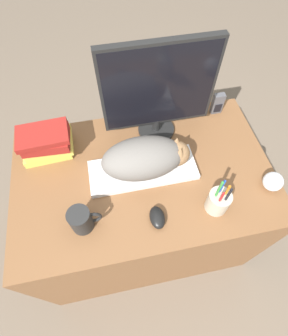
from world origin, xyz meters
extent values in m
plane|color=#6B5B4C|center=(0.00, 0.00, 0.00)|extent=(12.00, 12.00, 0.00)
cube|color=brown|center=(0.00, 0.35, 0.36)|extent=(1.11, 0.69, 0.72)
cube|color=silver|center=(0.00, 0.35, 0.73)|extent=(0.45, 0.17, 0.02)
ellipsoid|color=#66605B|center=(0.00, 0.35, 0.82)|extent=(0.33, 0.19, 0.16)
sphere|color=olive|center=(0.14, 0.35, 0.82)|extent=(0.10, 0.10, 0.10)
cone|color=olive|center=(0.14, 0.33, 0.86)|extent=(0.04, 0.04, 0.04)
cone|color=olive|center=(0.14, 0.38, 0.86)|extent=(0.04, 0.04, 0.04)
cylinder|color=black|center=(0.11, 0.56, 0.73)|extent=(0.17, 0.17, 0.02)
cylinder|color=black|center=(0.11, 0.56, 0.77)|extent=(0.04, 0.04, 0.06)
cube|color=black|center=(0.11, 0.56, 0.98)|extent=(0.46, 0.03, 0.39)
cube|color=black|center=(0.11, 0.55, 0.98)|extent=(0.44, 0.01, 0.36)
ellipsoid|color=black|center=(0.01, 0.13, 0.74)|extent=(0.06, 0.09, 0.04)
cylinder|color=black|center=(-0.27, 0.16, 0.77)|extent=(0.08, 0.08, 0.11)
torus|color=black|center=(-0.23, 0.16, 0.77)|extent=(0.07, 0.01, 0.07)
cylinder|color=#B2A893|center=(0.25, 0.14, 0.77)|extent=(0.09, 0.09, 0.10)
cylinder|color=orange|center=(0.27, 0.14, 0.82)|extent=(0.01, 0.01, 0.12)
cylinder|color=#1E47B2|center=(0.25, 0.15, 0.83)|extent=(0.01, 0.01, 0.14)
cylinder|color=#338C38|center=(0.23, 0.14, 0.84)|extent=(0.01, 0.01, 0.16)
cylinder|color=#B21E1E|center=(0.24, 0.12, 0.82)|extent=(0.01, 0.01, 0.12)
cylinder|color=black|center=(0.26, 0.12, 0.83)|extent=(0.01, 0.01, 0.14)
sphere|color=silver|center=(0.50, 0.18, 0.76)|extent=(0.08, 0.08, 0.08)
cube|color=#4C4C51|center=(0.42, 0.62, 0.78)|extent=(0.05, 0.03, 0.11)
cube|color=black|center=(0.42, 0.61, 0.76)|extent=(0.04, 0.00, 0.05)
cube|color=#CCC14C|center=(-0.39, 0.54, 0.74)|extent=(0.21, 0.14, 0.04)
cube|color=#CCC14C|center=(-0.38, 0.55, 0.77)|extent=(0.20, 0.16, 0.03)
cube|color=maroon|center=(-0.38, 0.54, 0.81)|extent=(0.20, 0.15, 0.04)
cube|color=maroon|center=(-0.38, 0.53, 0.85)|extent=(0.22, 0.14, 0.03)
camera|label=1|loc=(-0.11, -0.22, 1.68)|focal=28.00mm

